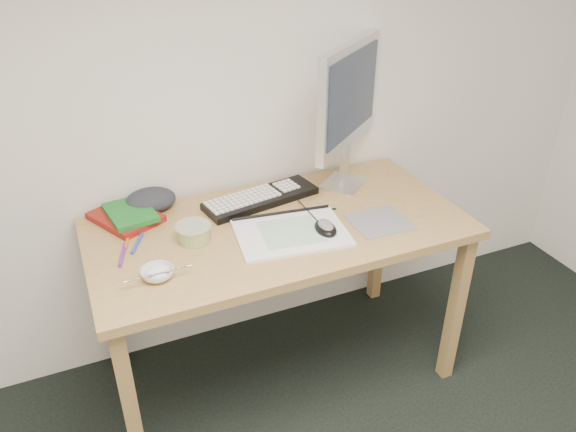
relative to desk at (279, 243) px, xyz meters
name	(u,v)px	position (x,y,z in m)	size (l,w,h in m)	color
desk	(279,243)	(0.00, 0.00, 0.00)	(1.40, 0.70, 0.75)	tan
mousepad	(379,222)	(0.35, -0.13, 0.08)	(0.21, 0.19, 0.00)	gray
sketchpad	(291,233)	(0.01, -0.08, 0.09)	(0.40, 0.28, 0.01)	white
keyboard	(261,198)	(0.00, 0.19, 0.10)	(0.47, 0.15, 0.03)	black
monitor	(348,100)	(0.38, 0.19, 0.45)	(0.42, 0.35, 0.59)	silver
mouse	(326,225)	(0.13, -0.12, 0.11)	(0.07, 0.12, 0.04)	black
rice_bowl	(158,274)	(-0.49, -0.16, 0.10)	(0.11, 0.11, 0.03)	white
chopsticks	(158,274)	(-0.49, -0.18, 0.12)	(0.02, 0.02, 0.20)	silver
fruit_tub	(194,233)	(-0.32, 0.02, 0.11)	(0.13, 0.13, 0.06)	#E0C14F
book_red	(126,217)	(-0.52, 0.26, 0.09)	(0.19, 0.25, 0.03)	maroon
book_green	(130,213)	(-0.50, 0.24, 0.12)	(0.16, 0.22, 0.02)	#1A6822
cloth_lump	(151,200)	(-0.41, 0.31, 0.12)	(0.16, 0.14, 0.07)	#2A2D33
pencil_pink	(268,219)	(-0.02, 0.05, 0.09)	(0.01, 0.01, 0.20)	pink
pencil_tan	(284,214)	(0.04, 0.06, 0.09)	(0.01, 0.01, 0.19)	tan
pencil_black	(313,211)	(0.16, 0.03, 0.09)	(0.01, 0.01, 0.18)	black
marker_blue	(137,243)	(-0.51, 0.07, 0.09)	(0.01, 0.01, 0.13)	#2140B7
marker_orange	(128,239)	(-0.54, 0.11, 0.09)	(0.01, 0.01, 0.12)	orange
marker_purple	(122,255)	(-0.57, 0.01, 0.09)	(0.01, 0.01, 0.14)	#692280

